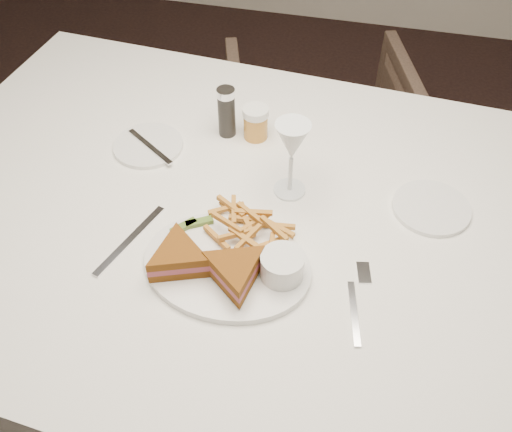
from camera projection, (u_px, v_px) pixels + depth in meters
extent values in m
cube|color=white|center=(261.00, 317.00, 1.44)|extent=(1.66, 1.18, 0.75)
imported|color=#48372C|center=(320.00, 139.00, 2.01)|extent=(0.77, 0.75, 0.64)
ellipsoid|color=white|center=(227.00, 265.00, 1.07)|extent=(0.34, 0.27, 0.01)
cube|color=silver|center=(130.00, 240.00, 1.12)|extent=(0.07, 0.20, 0.00)
cylinder|color=white|center=(148.00, 145.00, 1.31)|extent=(0.16, 0.16, 0.01)
cylinder|color=white|center=(431.00, 208.00, 1.17)|extent=(0.16, 0.16, 0.01)
cylinder|color=black|center=(227.00, 112.00, 1.31)|extent=(0.04, 0.04, 0.12)
cylinder|color=#BE7E2D|center=(256.00, 123.00, 1.31)|extent=(0.06, 0.06, 0.08)
cube|color=#4D6D26|center=(199.00, 222.00, 1.13)|extent=(0.06, 0.04, 0.01)
cube|color=#4D6D26|center=(184.00, 227.00, 1.12)|extent=(0.05, 0.05, 0.01)
cylinder|color=white|center=(282.00, 266.00, 1.03)|extent=(0.08, 0.08, 0.05)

